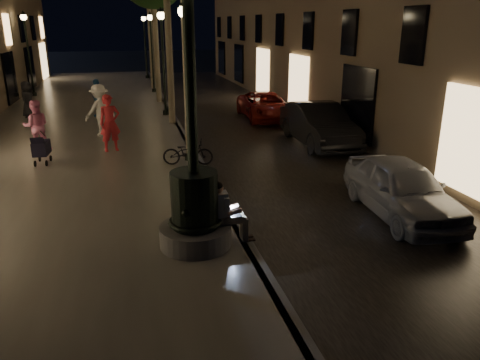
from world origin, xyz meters
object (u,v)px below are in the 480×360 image
object	(u,v)px
fountain_lamppost	(194,196)
lamp_curb_d	(145,38)
car_third	(266,106)
pedestrian_pink	(36,126)
lamp_curb_c	(151,42)
pedestrian_white	(100,110)
lamp_left_c	(27,43)
pedestrian_blue	(97,98)
lamp_curb_a	(186,62)
car_second	(319,124)
pedestrian_red	(110,123)
car_front	(402,188)
lamp_curb_b	(163,48)
seated_man_laptop	(226,210)
stroller	(41,148)
bicycle	(188,152)
pedestrian_dark	(27,99)

from	to	relation	value
fountain_lamppost	lamp_curb_d	bearing A→B (deg)	88.66
car_third	pedestrian_pink	world-z (taller)	pedestrian_pink
lamp_curb_c	pedestrian_white	distance (m)	12.18
lamp_left_c	pedestrian_blue	size ratio (longest dim) A/B	2.78
lamp_curb_a	pedestrian_white	xyz separation A→B (m)	(-2.80, 4.33, -2.06)
car_second	pedestrian_red	xyz separation A→B (m)	(-7.46, 0.14, 0.39)
lamp_curb_d	pedestrian_blue	size ratio (longest dim) A/B	2.78
fountain_lamppost	car_front	xyz separation A→B (m)	(5.00, 0.82, -0.54)
lamp_curb_b	lamp_left_c	size ratio (longest dim) A/B	1.00
car_second	car_third	size ratio (longest dim) A/B	1.04
seated_man_laptop	stroller	bearing A→B (deg)	123.31
lamp_curb_c	bicycle	xyz separation A→B (m)	(-0.10, -16.53, -2.64)
car_second	lamp_curb_d	bearing A→B (deg)	103.87
lamp_curb_c	car_third	xyz separation A→B (m)	(4.58, -9.23, -2.62)
car_front	car_third	world-z (taller)	car_front
lamp_curb_d	stroller	world-z (taller)	lamp_curb_d
lamp_curb_b	car_third	world-z (taller)	lamp_curb_b
pedestrian_white	bicycle	bearing A→B (deg)	86.69
pedestrian_red	seated_man_laptop	bearing A→B (deg)	-88.46
fountain_lamppost	bicycle	distance (m)	5.54
lamp_curb_b	pedestrian_white	size ratio (longest dim) A/B	2.47
car_third	pedestrian_pink	xyz separation A→B (m)	(-9.38, -4.47, 0.45)
seated_man_laptop	stroller	world-z (taller)	seated_man_laptop
lamp_curb_c	lamp_curb_d	size ratio (longest dim) A/B	1.00
stroller	pedestrian_dark	size ratio (longest dim) A/B	0.61
stroller	pedestrian_dark	distance (m)	8.41
lamp_curb_c	lamp_curb_d	xyz separation A→B (m)	(0.00, 8.00, 0.00)
stroller	bicycle	xyz separation A→B (m)	(4.35, -1.16, -0.10)
seated_man_laptop	pedestrian_white	bearing A→B (deg)	104.71
pedestrian_white	lamp_curb_c	bearing A→B (deg)	-135.87
seated_man_laptop	lamp_left_c	bearing A→B (deg)	107.68
lamp_curb_d	fountain_lamppost	bearing A→B (deg)	-91.34
pedestrian_white	pedestrian_dark	size ratio (longest dim) A/B	1.19
fountain_lamppost	stroller	xyz separation A→B (m)	(-3.75, 6.63, -0.51)
lamp_left_c	car_third	bearing A→B (deg)	-38.32
pedestrian_red	pedestrian_white	size ratio (longest dim) A/B	0.98
fountain_lamppost	pedestrian_pink	bearing A→B (deg)	116.27
fountain_lamppost	lamp_curb_b	size ratio (longest dim) A/B	1.08
lamp_curb_b	pedestrian_dark	xyz separation A→B (m)	(-6.19, 0.85, -2.22)
car_second	pedestrian_red	size ratio (longest dim) A/B	2.43
car_front	car_second	size ratio (longest dim) A/B	0.84
lamp_curb_a	pedestrian_pink	world-z (taller)	lamp_curb_a
stroller	pedestrian_dark	world-z (taller)	pedestrian_dark
lamp_left_c	pedestrian_dark	xyz separation A→B (m)	(0.91, -7.15, -2.22)
car_front	pedestrian_white	world-z (taller)	pedestrian_white
fountain_lamppost	car_front	size ratio (longest dim) A/B	1.33
pedestrian_red	pedestrian_white	bearing A→B (deg)	83.96
lamp_curb_a	pedestrian_pink	xyz separation A→B (m)	(-4.80, 2.30, -2.17)
lamp_curb_d	pedestrian_pink	world-z (taller)	lamp_curb_d
seated_man_laptop	pedestrian_blue	world-z (taller)	pedestrian_blue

